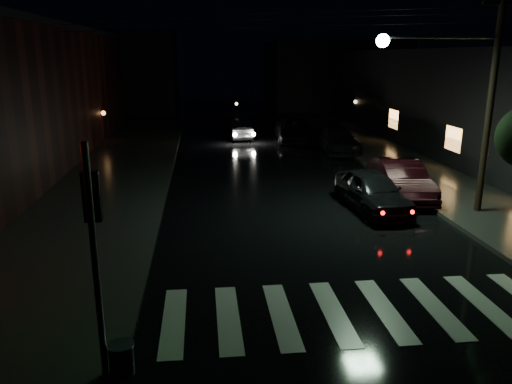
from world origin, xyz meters
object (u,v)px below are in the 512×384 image
object	(u,v)px
parked_car_a	(372,191)
oncoming_car	(238,129)
parked_car_b	(400,180)
parked_car_c	(337,140)
parked_car_d	(296,130)

from	to	relation	value
parked_car_a	oncoming_car	bearing A→B (deg)	97.66
parked_car_a	parked_car_b	size ratio (longest dim) A/B	0.94
parked_car_c	parked_car_d	bearing A→B (deg)	115.07
parked_car_b	oncoming_car	distance (m)	16.53
oncoming_car	parked_car_b	bearing A→B (deg)	103.25
parked_car_a	parked_car_d	size ratio (longest dim) A/B	0.81
parked_car_b	parked_car_d	size ratio (longest dim) A/B	0.86
parked_car_b	parked_car_c	xyz separation A→B (m)	(0.12, 10.12, -0.05)
parked_car_a	parked_car_d	distance (m)	15.47
parked_car_a	parked_car_c	world-z (taller)	parked_car_a
parked_car_c	parked_car_d	distance (m)	4.24
parked_car_a	oncoming_car	world-z (taller)	parked_car_a
parked_car_b	oncoming_car	world-z (taller)	parked_car_b
parked_car_b	parked_car_c	distance (m)	10.12
parked_car_c	oncoming_car	xyz separation A→B (m)	(-5.57, 5.48, -0.05)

